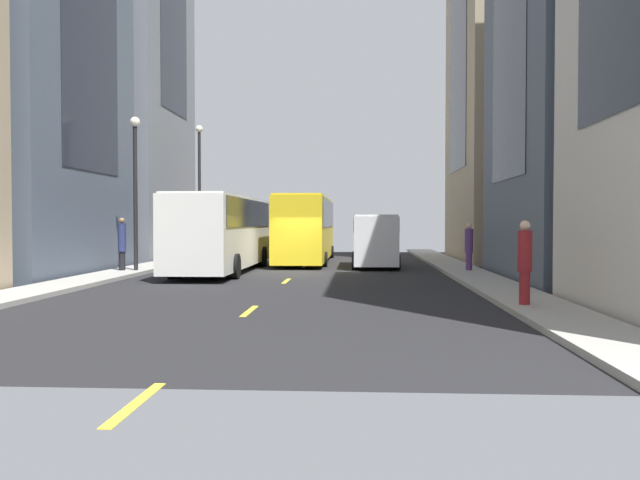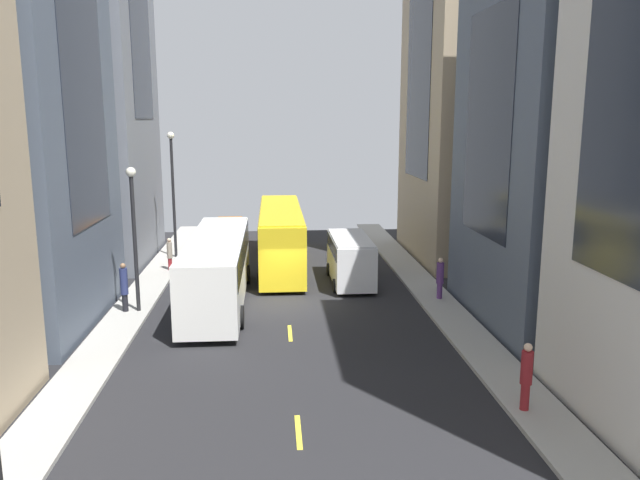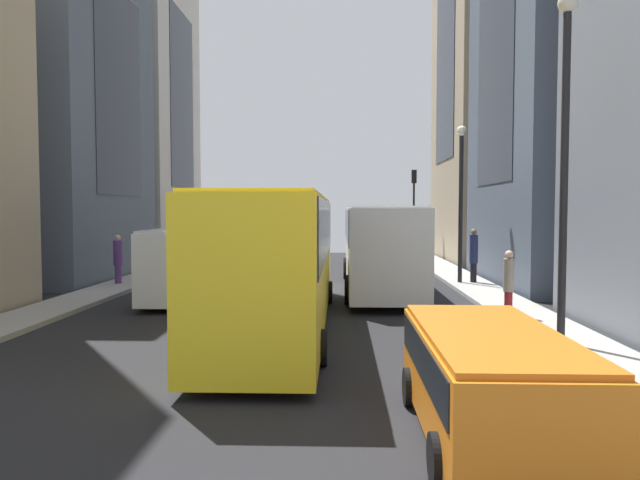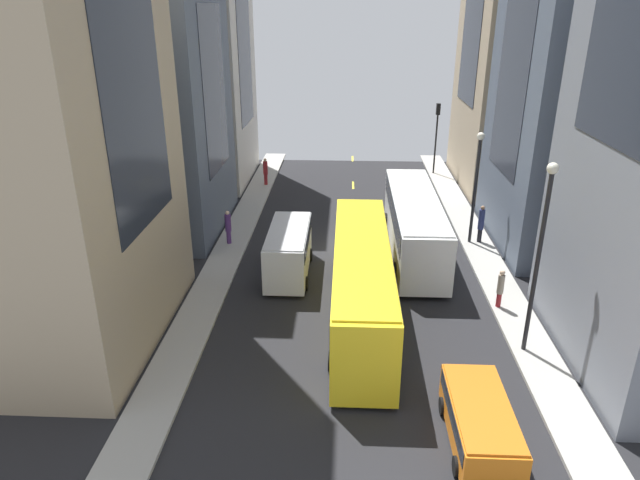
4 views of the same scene
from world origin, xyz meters
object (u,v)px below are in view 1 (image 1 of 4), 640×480
(car_orange_0, at_px, (262,241))
(pedestrian_waiting_curb, at_px, (188,241))
(pedestrian_walking_far, at_px, (525,260))
(streetcar_yellow, at_px, (307,224))
(delivery_van_white, at_px, (375,237))
(pedestrian_crossing_near, at_px, (122,242))
(pedestrian_crossing_mid, at_px, (469,245))
(city_bus_white, at_px, (223,227))

(car_orange_0, bearing_deg, pedestrian_waiting_curb, -107.40)
(pedestrian_walking_far, bearing_deg, streetcar_yellow, -5.67)
(streetcar_yellow, relative_size, delivery_van_white, 2.33)
(pedestrian_crossing_near, xyz_separation_m, pedestrian_waiting_curb, (0.78, 7.95, -0.19))
(delivery_van_white, height_order, pedestrian_crossing_near, delivery_van_white)
(pedestrian_walking_far, height_order, pedestrian_crossing_mid, pedestrian_walking_far)
(city_bus_white, relative_size, streetcar_yellow, 0.91)
(delivery_van_white, bearing_deg, car_orange_0, 121.25)
(delivery_van_white, bearing_deg, streetcar_yellow, 130.59)
(streetcar_yellow, height_order, pedestrian_crossing_near, streetcar_yellow)
(car_orange_0, relative_size, pedestrian_walking_far, 2.14)
(city_bus_white, height_order, pedestrian_crossing_mid, city_bus_white)
(city_bus_white, relative_size, pedestrian_crossing_mid, 5.91)
(delivery_van_white, xyz_separation_m, pedestrian_waiting_curb, (-10.24, 3.28, -0.34))
(city_bus_white, distance_m, car_orange_0, 15.58)
(city_bus_white, xyz_separation_m, pedestrian_crossing_mid, (10.86, -0.45, -0.78))
(city_bus_white, bearing_deg, delivery_van_white, 25.43)
(pedestrian_crossing_mid, bearing_deg, car_orange_0, -18.07)
(pedestrian_walking_far, bearing_deg, city_bus_white, 14.47)
(pedestrian_waiting_curb, bearing_deg, streetcar_yellow, 92.78)
(delivery_van_white, xyz_separation_m, pedestrian_walking_far, (3.38, -15.66, -0.23))
(streetcar_yellow, relative_size, pedestrian_waiting_curb, 6.96)
(car_orange_0, height_order, pedestrian_waiting_curb, pedestrian_waiting_curb)
(city_bus_white, xyz_separation_m, pedestrian_waiting_curb, (-3.35, 6.56, -0.84))
(streetcar_yellow, height_order, pedestrian_waiting_curb, streetcar_yellow)
(car_orange_0, bearing_deg, pedestrian_crossing_mid, -54.49)
(city_bus_white, distance_m, delivery_van_white, 7.65)
(delivery_van_white, bearing_deg, pedestrian_walking_far, -77.80)
(car_orange_0, distance_m, pedestrian_walking_far, 29.93)
(pedestrian_crossing_near, bearing_deg, pedestrian_waiting_curb, -158.56)
(pedestrian_crossing_mid, bearing_deg, pedestrian_crossing_near, 40.03)
(city_bus_white, distance_m, pedestrian_crossing_mid, 10.90)
(delivery_van_white, height_order, car_orange_0, delivery_van_white)
(car_orange_0, xyz_separation_m, pedestrian_crossing_near, (-3.59, -16.92, 0.44))
(pedestrian_walking_far, distance_m, pedestrian_crossing_mid, 11.94)
(delivery_van_white, bearing_deg, pedestrian_crossing_near, -157.03)
(pedestrian_walking_far, bearing_deg, delivery_van_white, -13.04)
(streetcar_yellow, xyz_separation_m, pedestrian_crossing_near, (-7.30, -9.02, -0.77))
(pedestrian_walking_far, distance_m, pedestrian_crossing_near, 18.12)
(streetcar_yellow, relative_size, pedestrian_walking_far, 6.22)
(streetcar_yellow, xyz_separation_m, car_orange_0, (-3.71, 7.90, -1.21))
(delivery_van_white, distance_m, pedestrian_waiting_curb, 10.76)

